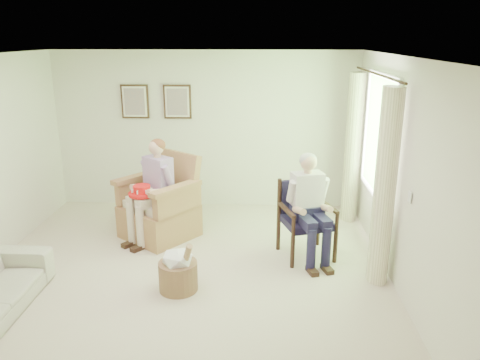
% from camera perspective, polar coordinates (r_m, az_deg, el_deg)
% --- Properties ---
extents(floor, '(5.50, 5.50, 0.00)m').
position_cam_1_polar(floor, '(5.71, -7.14, -12.47)').
color(floor, beige).
rests_on(floor, ground).
extents(back_wall, '(5.00, 0.04, 2.60)m').
position_cam_1_polar(back_wall, '(7.84, -4.20, 6.03)').
color(back_wall, silver).
rests_on(back_wall, ground).
extents(front_wall, '(5.00, 0.04, 2.60)m').
position_cam_1_polar(front_wall, '(2.77, -17.92, -16.89)').
color(front_wall, silver).
rests_on(front_wall, ground).
extents(right_wall, '(0.04, 5.50, 2.60)m').
position_cam_1_polar(right_wall, '(5.35, 19.69, -0.26)').
color(right_wall, silver).
rests_on(right_wall, ground).
extents(ceiling, '(5.00, 5.50, 0.02)m').
position_cam_1_polar(ceiling, '(4.97, -8.29, 14.56)').
color(ceiling, white).
rests_on(ceiling, back_wall).
extents(window, '(0.13, 2.50, 1.63)m').
position_cam_1_polar(window, '(6.40, 16.62, 5.41)').
color(window, '#2D6B23').
rests_on(window, right_wall).
extents(curtain_left, '(0.34, 0.34, 2.30)m').
position_cam_1_polar(curtain_left, '(5.55, 17.23, -1.03)').
color(curtain_left, '#FCF4C5').
rests_on(curtain_left, ground).
extents(curtain_right, '(0.34, 0.34, 2.30)m').
position_cam_1_polar(curtain_right, '(7.39, 13.57, 3.72)').
color(curtain_right, '#FCF4C5').
rests_on(curtain_right, ground).
extents(framed_print_left, '(0.45, 0.05, 0.55)m').
position_cam_1_polar(framed_print_left, '(7.94, -12.70, 9.31)').
color(framed_print_left, '#382114').
rests_on(framed_print_left, back_wall).
extents(framed_print_right, '(0.45, 0.05, 0.55)m').
position_cam_1_polar(framed_print_right, '(7.78, -7.65, 9.43)').
color(framed_print_right, '#382114').
rests_on(framed_print_right, back_wall).
extents(wicker_armchair, '(0.94, 0.93, 1.20)m').
position_cam_1_polar(wicker_armchair, '(6.90, -9.78, -3.70)').
color(wicker_armchair, tan).
rests_on(wicker_armchair, ground).
extents(wood_armchair, '(0.64, 0.60, 0.98)m').
position_cam_1_polar(wood_armchair, '(6.26, 8.09, -4.30)').
color(wood_armchair, black).
rests_on(wood_armchair, ground).
extents(person_wicker, '(0.40, 0.63, 1.43)m').
position_cam_1_polar(person_wicker, '(6.60, -10.27, -0.37)').
color(person_wicker, beige).
rests_on(person_wicker, ground).
extents(person_dark, '(0.40, 0.62, 1.37)m').
position_cam_1_polar(person_dark, '(6.01, 8.34, -2.49)').
color(person_dark, '#1E1B3C').
rests_on(person_dark, ground).
extents(red_hat, '(0.37, 0.37, 0.14)m').
position_cam_1_polar(red_hat, '(6.53, -11.86, -1.38)').
color(red_hat, red).
rests_on(red_hat, person_wicker).
extents(hatbox, '(0.52, 0.52, 0.66)m').
position_cam_1_polar(hatbox, '(5.48, -7.56, -10.78)').
color(hatbox, tan).
rests_on(hatbox, ground).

